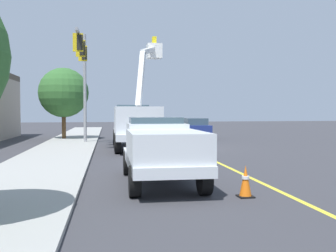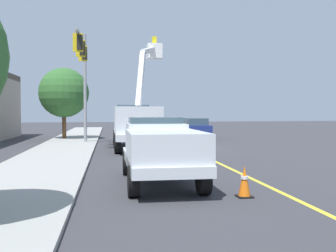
{
  "view_description": "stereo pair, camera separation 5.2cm",
  "coord_description": "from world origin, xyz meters",
  "px_view_note": "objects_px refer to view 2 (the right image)",
  "views": [
    {
      "loc": [
        -23.42,
        5.75,
        2.27
      ],
      "look_at": [
        -0.82,
        1.33,
        1.4
      ],
      "focal_mm": 41.87,
      "sensor_mm": 36.0,
      "label": 1
    },
    {
      "loc": [
        -23.43,
        5.7,
        2.27
      ],
      "look_at": [
        -0.82,
        1.33,
        1.4
      ],
      "focal_mm": 41.87,
      "sensor_mm": 36.0,
      "label": 2
    }
  ],
  "objects_px": {
    "service_pickup_truck": "(160,148)",
    "traffic_cone_mid_front": "(159,137)",
    "passing_minivan": "(194,127)",
    "traffic_signal_mast": "(83,65)",
    "utility_bucket_truck": "(135,122)",
    "traffic_cone_leading": "(244,182)"
  },
  "relations": [
    {
      "from": "passing_minivan",
      "to": "traffic_signal_mast",
      "type": "xyz_separation_m",
      "value": [
        -6.13,
        9.06,
        4.29
      ]
    },
    {
      "from": "passing_minivan",
      "to": "utility_bucket_truck",
      "type": "bearing_deg",
      "value": 144.4
    },
    {
      "from": "service_pickup_truck",
      "to": "traffic_signal_mast",
      "type": "xyz_separation_m",
      "value": [
        14.0,
        2.65,
        4.14
      ]
    },
    {
      "from": "utility_bucket_truck",
      "to": "traffic_signal_mast",
      "type": "bearing_deg",
      "value": 56.27
    },
    {
      "from": "traffic_cone_mid_front",
      "to": "passing_minivan",
      "type": "bearing_deg",
      "value": -40.98
    },
    {
      "from": "service_pickup_truck",
      "to": "traffic_cone_mid_front",
      "type": "bearing_deg",
      "value": -9.52
    },
    {
      "from": "utility_bucket_truck",
      "to": "traffic_cone_mid_front",
      "type": "relative_size",
      "value": 10.46
    },
    {
      "from": "utility_bucket_truck",
      "to": "traffic_cone_mid_front",
      "type": "xyz_separation_m",
      "value": [
        3.91,
        -2.14,
        -1.22
      ]
    },
    {
      "from": "utility_bucket_truck",
      "to": "service_pickup_truck",
      "type": "height_order",
      "value": "utility_bucket_truck"
    },
    {
      "from": "passing_minivan",
      "to": "traffic_cone_leading",
      "type": "bearing_deg",
      "value": 168.53
    },
    {
      "from": "service_pickup_truck",
      "to": "traffic_signal_mast",
      "type": "relative_size",
      "value": 0.74
    },
    {
      "from": "traffic_cone_leading",
      "to": "traffic_cone_mid_front",
      "type": "bearing_deg",
      "value": -2.52
    },
    {
      "from": "traffic_cone_mid_front",
      "to": "traffic_cone_leading",
      "type": "bearing_deg",
      "value": 177.48
    },
    {
      "from": "passing_minivan",
      "to": "traffic_cone_leading",
      "type": "distance_m",
      "value": 22.92
    },
    {
      "from": "service_pickup_truck",
      "to": "traffic_signal_mast",
      "type": "bearing_deg",
      "value": 10.72
    },
    {
      "from": "passing_minivan",
      "to": "traffic_cone_mid_front",
      "type": "height_order",
      "value": "passing_minivan"
    },
    {
      "from": "passing_minivan",
      "to": "traffic_signal_mast",
      "type": "bearing_deg",
      "value": 124.07
    },
    {
      "from": "traffic_cone_mid_front",
      "to": "traffic_signal_mast",
      "type": "bearing_deg",
      "value": 108.75
    },
    {
      "from": "service_pickup_truck",
      "to": "traffic_cone_mid_front",
      "type": "xyz_separation_m",
      "value": [
        15.8,
        -2.65,
        -0.73
      ]
    },
    {
      "from": "utility_bucket_truck",
      "to": "traffic_signal_mast",
      "type": "relative_size",
      "value": 1.08
    },
    {
      "from": "utility_bucket_truck",
      "to": "traffic_cone_leading",
      "type": "height_order",
      "value": "utility_bucket_truck"
    },
    {
      "from": "utility_bucket_truck",
      "to": "traffic_cone_mid_front",
      "type": "distance_m",
      "value": 4.62
    }
  ]
}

